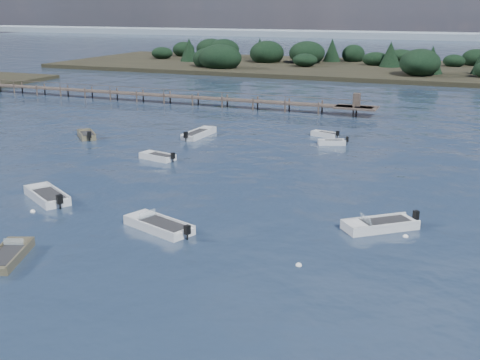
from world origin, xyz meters
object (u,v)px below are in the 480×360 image
at_px(dinghy_extra_b, 158,158).
at_px(dinghy_near_olive, 8,257).
at_px(dinghy_extra_a, 199,135).
at_px(dinghy_mid_white_b, 380,226).
at_px(tender_far_grey_b, 332,143).
at_px(tender_far_grey, 87,136).
at_px(dinghy_mid_white_a, 159,227).
at_px(jetty, 167,96).
at_px(tender_far_white, 324,135).
at_px(dinghy_mid_grey, 47,197).

xyz_separation_m(dinghy_extra_b, dinghy_near_olive, (3.51, -21.52, -0.01)).
xyz_separation_m(dinghy_extra_a, dinghy_mid_white_b, (21.49, -19.49, -0.01)).
xyz_separation_m(dinghy_near_olive, dinghy_mid_white_b, (17.10, 11.90, 0.02)).
bearing_deg(tender_far_grey_b, dinghy_mid_white_b, -68.70).
distance_m(dinghy_extra_a, tender_far_grey, 11.25).
bearing_deg(dinghy_mid_white_a, dinghy_mid_white_b, 22.58).
relative_size(tender_far_grey, dinghy_near_olive, 0.78).
relative_size(dinghy_near_olive, dinghy_mid_white_b, 0.97).
xyz_separation_m(dinghy_near_olive, jetty, (-17.95, 49.15, 0.85)).
height_order(dinghy_extra_b, dinghy_mid_white_b, dinghy_mid_white_b).
height_order(tender_far_white, jetty, jetty).
distance_m(dinghy_extra_b, jetty, 31.19).
bearing_deg(dinghy_extra_b, tender_far_grey_b, 42.17).
height_order(tender_far_white, dinghy_near_olive, dinghy_near_olive).
bearing_deg(dinghy_mid_grey, dinghy_near_olive, -61.36).
xyz_separation_m(tender_far_grey_b, dinghy_extra_a, (-13.34, -1.41, 0.03)).
xyz_separation_m(dinghy_mid_grey, dinghy_mid_white_a, (9.86, -2.02, -0.02)).
height_order(dinghy_mid_white_a, dinghy_near_olive, dinghy_mid_white_a).
bearing_deg(jetty, tender_far_grey, -81.42).
bearing_deg(jetty, dinghy_near_olive, -69.94).
bearing_deg(jetty, tender_far_grey_b, -31.29).
bearing_deg(tender_far_grey_b, dinghy_extra_b, -137.83).
xyz_separation_m(tender_far_white, dinghy_mid_white_b, (9.72, -24.19, 0.01)).
bearing_deg(tender_far_white, tender_far_grey_b, -64.43).
distance_m(tender_far_white, tender_far_grey, 23.91).
height_order(dinghy_mid_grey, jetty, jetty).
xyz_separation_m(dinghy_mid_grey, tender_far_grey, (-9.68, 17.63, 0.00)).
distance_m(tender_far_grey, jetty, 22.89).
bearing_deg(dinghy_near_olive, dinghy_mid_grey, 118.64).
xyz_separation_m(dinghy_mid_grey, dinghy_near_olive, (4.86, -8.89, -0.03)).
distance_m(tender_far_grey_b, dinghy_extra_a, 13.41).
relative_size(tender_far_white, dinghy_extra_a, 0.56).
bearing_deg(tender_far_grey, dinghy_mid_white_b, -24.81).
bearing_deg(dinghy_extra_b, dinghy_mid_grey, -96.10).
bearing_deg(dinghy_extra_b, tender_far_grey, 155.57).
xyz_separation_m(dinghy_mid_white_b, jetty, (-35.05, 37.25, 0.83)).
distance_m(tender_far_grey_b, tender_far_grey, 24.31).
height_order(dinghy_extra_b, dinghy_mid_grey, dinghy_mid_grey).
bearing_deg(dinghy_near_olive, tender_far_grey_b, 74.74).
distance_m(dinghy_extra_b, dinghy_extra_a, 9.91).
bearing_deg(dinghy_extra_a, dinghy_extra_b, -84.90).
height_order(dinghy_extra_b, dinghy_near_olive, dinghy_near_olive).
height_order(tender_far_white, dinghy_extra_a, dinghy_extra_a).
distance_m(dinghy_extra_b, tender_far_grey, 12.11).
height_order(tender_far_grey_b, dinghy_extra_a, dinghy_extra_a).
bearing_deg(dinghy_near_olive, dinghy_extra_a, 97.96).
height_order(dinghy_mid_grey, dinghy_mid_white_a, dinghy_mid_grey).
distance_m(dinghy_mid_grey, jetty, 42.34).
distance_m(tender_far_white, jetty, 28.51).
relative_size(tender_far_grey_b, jetty, 0.04).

